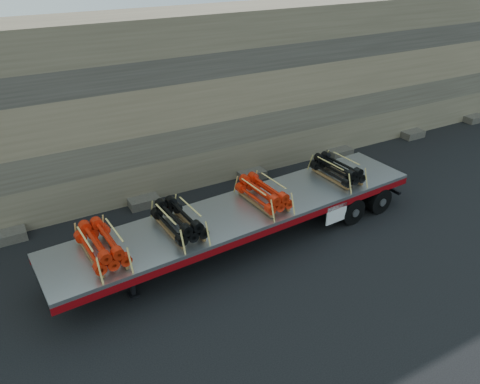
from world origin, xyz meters
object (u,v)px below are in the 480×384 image
(trailer, at_px, (244,225))
(bundle_midfront, at_px, (179,221))
(bundle_front, at_px, (102,245))
(bundle_midrear, at_px, (263,193))
(bundle_rear, at_px, (337,170))

(trailer, height_order, bundle_midfront, bundle_midfront)
(trailer, xyz_separation_m, bundle_front, (-4.90, -0.33, 1.04))
(bundle_front, distance_m, bundle_midfront, 2.45)
(bundle_midrear, bearing_deg, bundle_front, -180.00)
(trailer, bearing_deg, bundle_front, -180.00)
(trailer, relative_size, bundle_midfront, 6.62)
(bundle_front, xyz_separation_m, bundle_midrear, (5.68, 0.38, -0.00))
(bundle_midfront, bearing_deg, trailer, 0.00)
(bundle_midfront, distance_m, bundle_midrear, 3.24)
(bundle_rear, bearing_deg, bundle_front, 180.00)
(bundle_front, xyz_separation_m, bundle_rear, (9.12, 0.62, -0.01))
(bundle_rear, bearing_deg, trailer, 180.00)
(trailer, relative_size, bundle_front, 6.55)
(bundle_midfront, bearing_deg, bundle_midrear, 0.00)
(bundle_rear, bearing_deg, bundle_midfront, -180.00)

